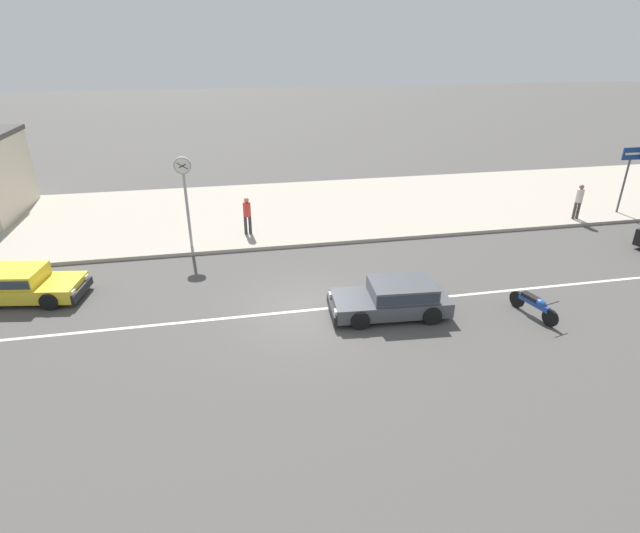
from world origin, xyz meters
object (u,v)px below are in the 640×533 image
hatchback_yellow_1 (20,283)px  hatchback_dark_grey_3 (394,297)px  street_clock (184,181)px  pedestrian_near_clock (247,213)px  pedestrian_mid_kerb (579,199)px  motorcycle_0 (534,305)px  arrow_signboard (640,157)px

hatchback_yellow_1 → hatchback_dark_grey_3: 12.69m
hatchback_yellow_1 → street_clock: bearing=30.9°
pedestrian_near_clock → hatchback_yellow_1: bearing=-151.3°
hatchback_yellow_1 → pedestrian_mid_kerb: 24.04m
pedestrian_near_clock → street_clock: bearing=-156.5°
pedestrian_near_clock → motorcycle_0: bearing=-46.1°
pedestrian_near_clock → pedestrian_mid_kerb: pedestrian_mid_kerb is taller
hatchback_dark_grey_3 → arrow_signboard: (14.85, 7.27, 2.33)m
street_clock → arrow_signboard: (21.49, 0.50, -0.08)m
hatchback_dark_grey_3 → arrow_signboard: arrow_signboard is taller
hatchback_dark_grey_3 → pedestrian_near_clock: (-4.19, 7.83, 0.55)m
pedestrian_mid_kerb → hatchback_yellow_1: bearing=-172.0°
street_clock → pedestrian_mid_kerb: street_clock is taller
pedestrian_near_clock → hatchback_dark_grey_3: bearing=-61.8°
hatchback_dark_grey_3 → pedestrian_mid_kerb: 13.44m
pedestrian_near_clock → pedestrian_mid_kerb: size_ratio=0.99×
street_clock → pedestrian_mid_kerb: size_ratio=2.22×
hatchback_dark_grey_3 → pedestrian_mid_kerb: pedestrian_mid_kerb is taller
arrow_signboard → pedestrian_near_clock: (-19.04, 0.57, -1.78)m
hatchback_yellow_1 → street_clock: street_clock is taller
motorcycle_0 → pedestrian_mid_kerb: size_ratio=1.09×
hatchback_dark_grey_3 → street_clock: bearing=134.5°
hatchback_dark_grey_3 → pedestrian_mid_kerb: (11.59, 6.79, 0.56)m
hatchback_yellow_1 → hatchback_dark_grey_3: (12.22, -3.44, -0.00)m
hatchback_yellow_1 → motorcycle_0: hatchback_yellow_1 is taller
hatchback_dark_grey_3 → street_clock: 9.79m
street_clock → arrow_signboard: 21.50m
hatchback_dark_grey_3 → pedestrian_mid_kerb: bearing=30.4°
hatchback_yellow_1 → arrow_signboard: size_ratio=1.23×
arrow_signboard → pedestrian_near_clock: size_ratio=1.95×
motorcycle_0 → street_clock: street_clock is taller
motorcycle_0 → pedestrian_mid_kerb: pedestrian_mid_kerb is taller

